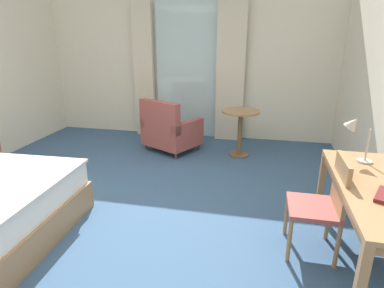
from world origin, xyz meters
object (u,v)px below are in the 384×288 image
object	(u,v)px
desk_chair	(324,201)
armchair_by_window	(170,131)
desk_lamp	(356,130)
round_cafe_table	(240,123)
writing_desk	(378,196)

from	to	relation	value
desk_chair	armchair_by_window	xyz separation A→B (m)	(-2.02, 2.29, -0.16)
desk_lamp	armchair_by_window	distance (m)	3.03
desk_chair	desk_lamp	world-z (taller)	desk_lamp
round_cafe_table	desk_lamp	bearing A→B (deg)	-58.21
writing_desk	desk_chair	xyz separation A→B (m)	(-0.36, 0.11, -0.15)
armchair_by_window	round_cafe_table	world-z (taller)	armchair_by_window
writing_desk	round_cafe_table	bearing A→B (deg)	116.98
armchair_by_window	writing_desk	bearing A→B (deg)	-45.20
armchair_by_window	round_cafe_table	distance (m)	1.17
desk_chair	round_cafe_table	xyz separation A→B (m)	(-0.87, 2.31, 0.04)
desk_chair	round_cafe_table	world-z (taller)	desk_chair
desk_lamp	round_cafe_table	distance (m)	2.24
writing_desk	armchair_by_window	world-z (taller)	armchair_by_window
desk_lamp	writing_desk	bearing A→B (deg)	-82.04
writing_desk	desk_lamp	size ratio (longest dim) A/B	3.68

